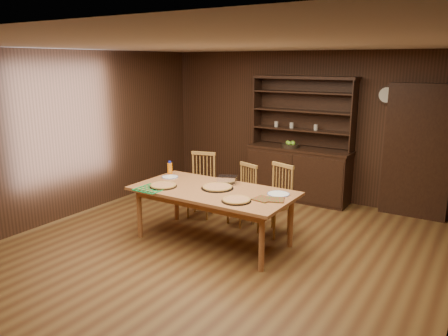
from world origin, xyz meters
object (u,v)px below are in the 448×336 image
Objects in this scene: china_hutch at (299,167)px; chair_left at (202,182)px; juice_bottle at (170,168)px; dining_table at (213,194)px; chair_center at (244,192)px; chair_right at (277,197)px.

china_hutch reaches higher than chair_left.
chair_left is at bearing -121.35° from china_hutch.
china_hutch is 10.57× the size of juice_bottle.
dining_table is at bearing -62.82° from chair_left.
chair_left is 1.10× the size of chair_center.
chair_center is at bearing 28.59° from juice_bottle.
china_hutch is at bearing 100.21° from chair_center.
china_hutch is 2.15× the size of chair_right.
chair_center is 0.91× the size of chair_right.
chair_center is at bearing 90.50° from dining_table.
dining_table is 2.16× the size of chair_right.
dining_table is at bearing -95.05° from china_hutch.
china_hutch is 1.00× the size of dining_table.
chair_left reaches higher than juice_bottle.
chair_left reaches higher than chair_right.
dining_table is 0.99m from chair_right.
juice_bottle is at bearing -133.17° from chair_center.
china_hutch reaches higher than dining_table.
juice_bottle is (-1.00, 0.32, 0.16)m from dining_table.
china_hutch is at bearing 119.87° from chair_right.
chair_left is at bearing -159.27° from chair_center.
chair_left is 1.35m from chair_right.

